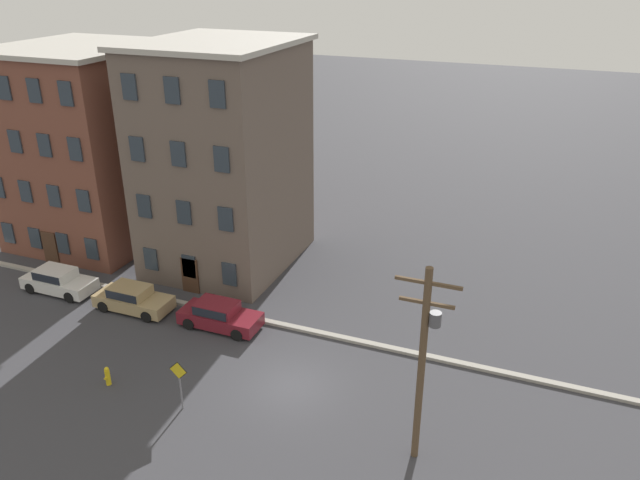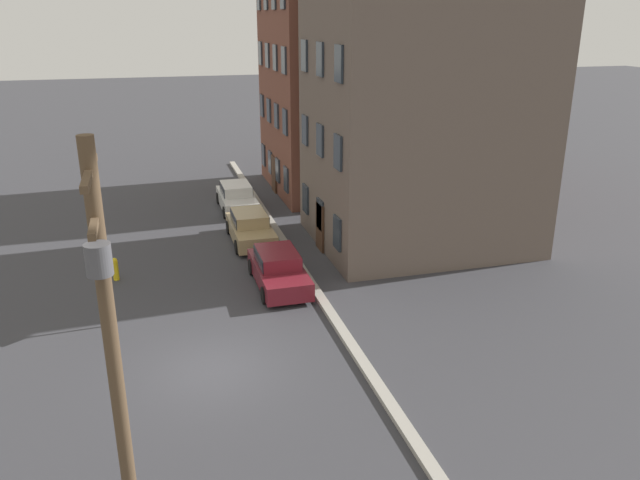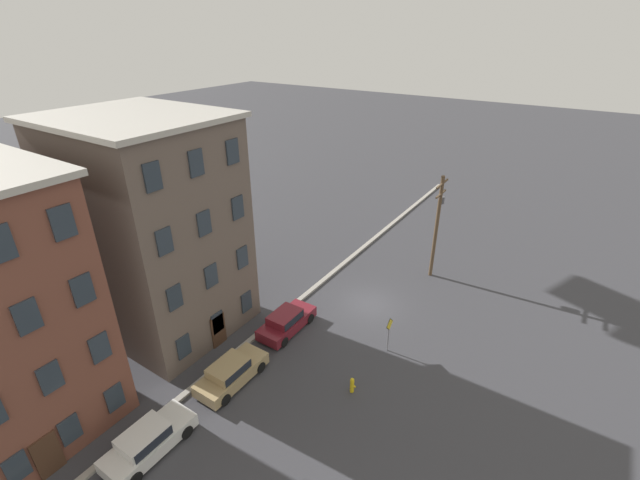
% 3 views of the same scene
% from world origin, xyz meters
% --- Properties ---
extents(ground_plane, '(200.00, 200.00, 0.00)m').
position_xyz_m(ground_plane, '(0.00, 0.00, 0.00)').
color(ground_plane, '#38383D').
extents(kerb_strip, '(56.00, 0.36, 0.16)m').
position_xyz_m(kerb_strip, '(0.00, 4.50, 0.08)').
color(kerb_strip, '#9E998E').
rests_on(kerb_strip, ground_plane).
extents(apartment_corner, '(9.57, 10.56, 13.12)m').
position_xyz_m(apartment_corner, '(-19.60, 11.02, 6.57)').
color(apartment_corner, brown).
rests_on(apartment_corner, ground_plane).
extents(apartment_midblock, '(8.50, 9.98, 13.89)m').
position_xyz_m(apartment_midblock, '(-9.13, 10.73, 6.96)').
color(apartment_midblock, '#66564C').
rests_on(apartment_midblock, ground_plane).
extents(car_white, '(4.40, 1.92, 1.43)m').
position_xyz_m(car_white, '(-16.52, 3.18, 0.75)').
color(car_white, silver).
rests_on(car_white, ground_plane).
extents(car_tan, '(4.40, 1.92, 1.43)m').
position_xyz_m(car_tan, '(-11.10, 3.04, 0.75)').
color(car_tan, tan).
rests_on(car_tan, ground_plane).
extents(car_maroon, '(4.40, 1.92, 1.43)m').
position_xyz_m(car_maroon, '(-5.67, 3.26, 0.75)').
color(car_maroon, maroon).
rests_on(car_maroon, ground_plane).
extents(caution_sign, '(0.89, 0.08, 2.49)m').
position_xyz_m(caution_sign, '(-3.82, -3.25, 1.64)').
color(caution_sign, slate).
rests_on(caution_sign, ground_plane).
extents(utility_pole, '(2.40, 0.44, 8.42)m').
position_xyz_m(utility_pole, '(6.43, -2.26, 4.74)').
color(utility_pole, brown).
rests_on(utility_pole, ground_plane).
extents(fire_hydrant, '(0.24, 0.34, 0.96)m').
position_xyz_m(fire_hydrant, '(-7.96, -3.05, 0.48)').
color(fire_hydrant, yellow).
rests_on(fire_hydrant, ground_plane).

